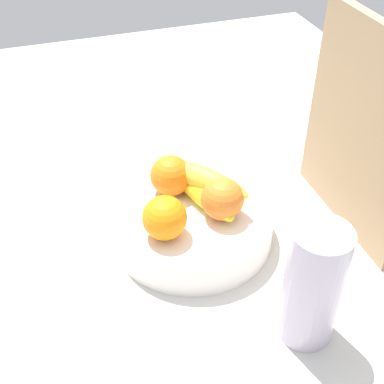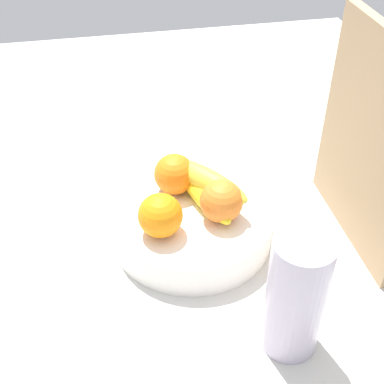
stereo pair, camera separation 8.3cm
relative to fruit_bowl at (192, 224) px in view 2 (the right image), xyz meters
The scene contains 8 objects.
ground_plane 5.70cm from the fruit_bowl, 148.79° to the right, with size 180.00×140.00×3.00cm, color silver.
fruit_bowl is the anchor object (origin of this frame).
orange_front_left 9.72cm from the fruit_bowl, 54.58° to the right, with size 7.10×7.10×7.10cm, color orange.
orange_front_right 8.24cm from the fruit_bowl, 57.97° to the left, with size 7.10×7.10×7.10cm, color orange.
orange_center 9.04cm from the fruit_bowl, 161.75° to the right, with size 7.10×7.10×7.10cm, color orange.
banana_bunch 6.92cm from the fruit_bowl, 127.73° to the left, with size 17.49×13.32×6.20cm.
cutting_board 31.49cm from the fruit_bowl, 82.52° to the left, with size 28.00×1.80×36.00cm, color tan.
thermos_tumbler 26.37cm from the fruit_bowl, 20.78° to the left, with size 7.97×7.97×19.28cm, color #BCB1C6.
Camera 2 is at (68.43, -11.42, 63.29)cm, focal length 49.09 mm.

